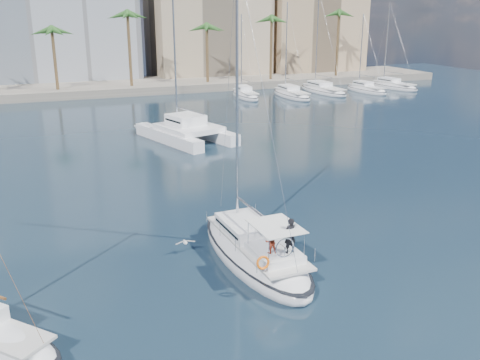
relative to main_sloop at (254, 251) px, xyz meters
name	(u,v)px	position (x,y,z in m)	size (l,w,h in m)	color
ground	(233,244)	(-0.26, 2.29, -0.50)	(160.00, 160.00, 0.00)	black
quay	(92,88)	(-0.26, 63.29, 0.10)	(120.00, 14.00, 1.20)	gray
building_beige	(207,23)	(21.74, 72.29, 9.50)	(20.00, 14.00, 20.00)	tan
building_tan_right	(310,28)	(41.74, 70.29, 8.50)	(18.00, 12.00, 18.00)	tan
palm_centre	(90,24)	(-0.26, 59.29, 9.78)	(3.60, 3.60, 12.30)	brown
palm_right	(301,22)	(33.74, 59.29, 9.78)	(3.60, 3.60, 12.30)	brown
main_sloop	(254,251)	(0.00, 0.00, 0.00)	(3.65, 10.60, 15.61)	white
catamaran	(187,129)	(4.30, 26.74, 0.61)	(8.09, 11.68, 15.65)	white
seagull	(185,242)	(-3.05, 2.04, 0.15)	(1.05, 0.45, 0.19)	silver
moored_yacht_a	(245,98)	(19.74, 49.29, -0.50)	(2.72, 9.35, 11.90)	white
moored_yacht_b	(291,97)	(26.24, 47.29, -0.50)	(3.14, 10.78, 13.72)	white
moored_yacht_c	(323,93)	(32.74, 49.29, -0.50)	(3.55, 12.21, 15.54)	white
moored_yacht_d	(366,92)	(39.24, 47.29, -0.50)	(2.72, 9.35, 11.90)	white
moored_yacht_e	(393,88)	(45.74, 49.29, -0.50)	(3.14, 10.78, 13.72)	white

